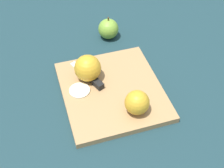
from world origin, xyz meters
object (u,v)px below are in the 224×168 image
knife (93,80)px  apple_whole (108,29)px  apple_half_left (137,103)px  apple_half_right (88,68)px

knife → apple_whole: size_ratio=1.79×
knife → apple_half_left: bearing=-171.2°
apple_half_right → knife: size_ratio=0.54×
apple_half_right → apple_whole: apple_half_right is taller
apple_half_right → knife: bearing=-148.1°
apple_half_left → apple_whole: size_ratio=0.82×
apple_half_left → apple_whole: apple_half_left is taller
apple_half_right → apple_half_left: bearing=-141.1°
apple_whole → apple_half_right: bearing=144.7°
apple_half_left → knife: size_ratio=0.46×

